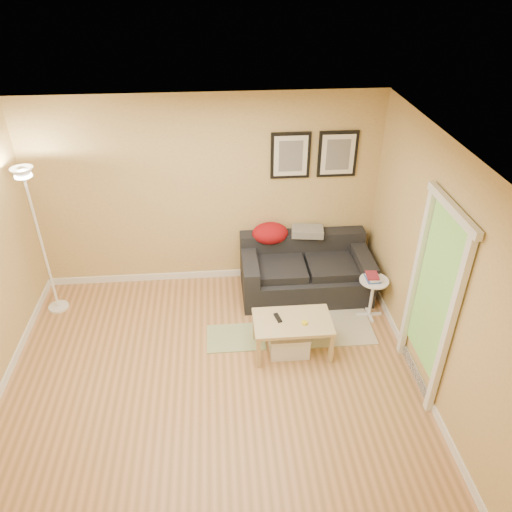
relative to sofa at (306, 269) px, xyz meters
name	(u,v)px	position (x,y,z in m)	size (l,w,h in m)	color
floor	(213,380)	(-1.27, -1.53, -0.38)	(4.50, 4.50, 0.00)	tan
ceiling	(198,155)	(-1.27, -1.53, 2.23)	(4.50, 4.50, 0.00)	white
wall_back	(206,194)	(-1.27, 0.47, 0.92)	(4.50, 4.50, 0.00)	tan
wall_front	(207,472)	(-1.27, -3.53, 0.92)	(4.50, 4.50, 0.00)	tan
wall_right	(434,273)	(0.98, -1.53, 0.92)	(4.00, 4.00, 0.00)	tan
baseboard_back	(211,274)	(-1.27, 0.46, -0.33)	(4.50, 0.02, 0.10)	white
baseboard_left	(1,391)	(-3.51, -1.53, -0.33)	(0.02, 4.00, 0.10)	white
baseboard_right	(412,365)	(0.97, -1.53, -0.33)	(0.02, 4.00, 0.10)	white
sofa	(306,269)	(0.00, 0.00, 0.00)	(1.70, 0.90, 0.75)	black
red_throw	(270,233)	(-0.45, 0.31, 0.40)	(0.48, 0.36, 0.28)	maroon
plaid_throw	(307,231)	(0.05, 0.30, 0.41)	(0.42, 0.26, 0.10)	tan
framed_print_left	(290,156)	(-0.19, 0.45, 1.43)	(0.50, 0.04, 0.60)	black
framed_print_right	(338,154)	(0.41, 0.45, 1.43)	(0.50, 0.04, 0.60)	black
area_rug	(320,324)	(0.09, -0.70, -0.37)	(1.25, 0.85, 0.01)	beige
green_runner	(236,337)	(-0.98, -0.86, -0.37)	(0.70, 0.50, 0.01)	#668C4C
coffee_table	(292,335)	(-0.35, -1.12, -0.15)	(0.89, 0.54, 0.44)	tan
remote_control	(278,318)	(-0.51, -1.07, 0.08)	(0.05, 0.16, 0.02)	black
tape_roll	(304,323)	(-0.22, -1.19, 0.08)	(0.07, 0.07, 0.03)	yellow
storage_bin	(289,342)	(-0.38, -1.15, -0.23)	(0.46, 0.34, 0.28)	white
side_table	(371,298)	(0.75, -0.57, -0.10)	(0.36, 0.36, 0.55)	white
book_stack	(373,277)	(0.73, -0.55, 0.21)	(0.16, 0.21, 0.07)	#3657A3
floor_lamp	(43,247)	(-3.27, -0.08, 0.56)	(0.26, 0.26, 1.97)	white
doorway	(430,304)	(0.93, -1.68, 0.65)	(0.12, 1.01, 2.13)	white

